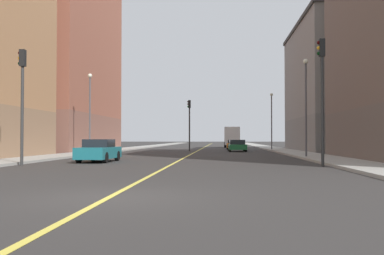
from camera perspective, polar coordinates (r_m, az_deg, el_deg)
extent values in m
plane|color=#312E2D|center=(11.16, -10.49, -8.77)|extent=(400.00, 400.00, 0.00)
cube|color=#9E9B93|center=(60.17, 10.49, -2.69)|extent=(3.02, 168.00, 0.15)
cube|color=#9E9B93|center=(61.04, -8.12, -2.68)|extent=(3.02, 168.00, 0.15)
cube|color=#E5D14C|center=(59.81, 1.12, -2.79)|extent=(0.16, 154.00, 0.01)
cube|color=slate|center=(52.91, 19.22, -0.87)|extent=(11.09, 19.38, 3.75)
cube|color=gray|center=(53.43, 19.16, 6.65)|extent=(11.09, 19.38, 10.23)
cube|color=#3B3937|center=(54.42, 19.11, 12.20)|extent=(11.39, 19.68, 0.40)
cube|color=brown|center=(54.73, -17.22, -0.69)|extent=(11.09, 21.59, 4.14)
cube|color=#93513D|center=(56.07, -17.13, 11.20)|extent=(11.09, 21.59, 18.96)
cylinder|color=#2D2D2D|center=(23.74, 16.32, 1.99)|extent=(0.16, 0.16, 5.64)
cube|color=black|center=(24.15, 16.26, 9.76)|extent=(0.28, 0.32, 0.90)
sphere|color=#320404|center=(24.17, 15.88, 10.40)|extent=(0.20, 0.20, 0.20)
sphere|color=orange|center=(24.12, 15.88, 9.75)|extent=(0.20, 0.20, 0.20)
sphere|color=black|center=(24.07, 15.89, 9.09)|extent=(0.20, 0.20, 0.20)
cylinder|color=#2D2D2D|center=(25.47, -20.88, 1.41)|extent=(0.16, 0.16, 5.30)
cube|color=black|center=(25.80, -20.82, 8.30)|extent=(0.28, 0.32, 0.90)
sphere|color=#320404|center=(25.92, -21.14, 8.87)|extent=(0.20, 0.20, 0.20)
sphere|color=orange|center=(25.87, -21.14, 8.26)|extent=(0.20, 0.20, 0.20)
sphere|color=black|center=(25.82, -21.15, 7.64)|extent=(0.20, 0.20, 0.20)
cylinder|color=#2D2D2D|center=(51.35, -0.33, -0.25)|extent=(0.16, 0.16, 4.97)
cube|color=black|center=(51.49, -0.33, 3.02)|extent=(0.28, 0.32, 0.90)
sphere|color=#320404|center=(51.52, -0.51, 3.31)|extent=(0.20, 0.20, 0.20)
sphere|color=#352204|center=(51.50, -0.51, 3.00)|extent=(0.20, 0.20, 0.20)
sphere|color=green|center=(51.48, -0.51, 2.69)|extent=(0.20, 0.20, 0.20)
cylinder|color=#4C4C51|center=(33.47, 14.35, 2.21)|extent=(0.14, 0.14, 6.76)
sphere|color=#EAEACC|center=(33.88, 14.32, 8.18)|extent=(0.36, 0.36, 0.36)
cylinder|color=#4C4C51|center=(40.51, -12.93, 1.55)|extent=(0.14, 0.14, 6.72)
sphere|color=#EAEACC|center=(40.84, -12.90, 6.48)|extent=(0.36, 0.36, 0.36)
cylinder|color=#4C4C51|center=(55.23, 10.14, 0.65)|extent=(0.14, 0.14, 6.51)
sphere|color=#EAEACC|center=(55.46, 10.12, 4.17)|extent=(0.36, 0.36, 0.36)
cube|color=#196670|center=(28.00, -11.81, -3.17)|extent=(1.87, 4.36, 0.69)
cube|color=black|center=(28.02, -11.79, -1.97)|extent=(1.59, 1.89, 0.49)
cylinder|color=black|center=(29.52, -12.53, -3.55)|extent=(0.24, 0.65, 0.64)
cylinder|color=black|center=(29.08, -9.54, -3.60)|extent=(0.24, 0.65, 0.64)
cylinder|color=black|center=(27.00, -14.27, -3.74)|extent=(0.24, 0.65, 0.64)
cylinder|color=black|center=(26.51, -11.02, -3.80)|extent=(0.24, 0.65, 0.64)
cube|color=#1E6B38|center=(49.96, 5.79, -2.49)|extent=(2.00, 4.46, 0.56)
cube|color=black|center=(50.07, 5.78, -1.87)|extent=(1.71, 2.06, 0.52)
cylinder|color=black|center=(51.28, 4.73, -2.66)|extent=(0.24, 0.65, 0.64)
cylinder|color=black|center=(51.39, 6.66, -2.65)|extent=(0.24, 0.65, 0.64)
cylinder|color=black|center=(48.55, 4.87, -2.73)|extent=(0.24, 0.65, 0.64)
cylinder|color=black|center=(48.66, 6.91, -2.72)|extent=(0.24, 0.65, 0.64)
cube|color=orange|center=(59.97, 5.39, -2.29)|extent=(2.02, 4.39, 0.59)
cube|color=black|center=(60.09, 5.40, -1.80)|extent=(1.70, 1.91, 0.43)
cylinder|color=black|center=(61.33, 4.63, -2.46)|extent=(0.25, 0.65, 0.64)
cylinder|color=black|center=(61.31, 6.20, -2.46)|extent=(0.25, 0.65, 0.64)
cylinder|color=black|center=(58.66, 4.56, -2.51)|extent=(0.25, 0.65, 0.64)
cylinder|color=black|center=(58.63, 6.20, -2.50)|extent=(0.25, 0.65, 0.64)
cube|color=maroon|center=(74.12, 5.07, -1.41)|extent=(2.34, 1.83, 2.19)
cube|color=silver|center=(70.65, 5.13, -1.08)|extent=(2.34, 4.32, 2.79)
cylinder|color=black|center=(73.78, 4.24, -2.18)|extent=(0.30, 0.90, 0.90)
cylinder|color=black|center=(73.83, 5.91, -2.18)|extent=(0.30, 0.90, 0.90)
cylinder|color=black|center=(69.72, 4.27, -2.23)|extent=(0.30, 0.90, 0.90)
cylinder|color=black|center=(69.77, 6.03, -2.22)|extent=(0.30, 0.90, 0.90)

